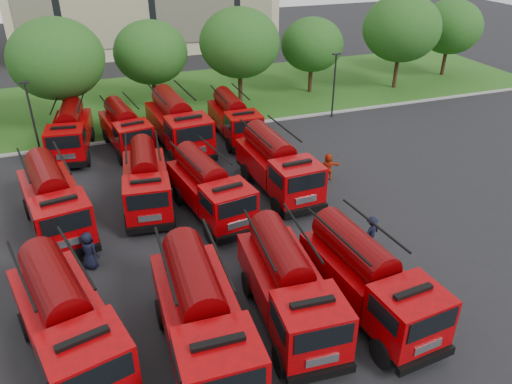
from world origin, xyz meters
TOP-DOWN VIEW (x-y plane):
  - ground at (0.00, 0.00)m, footprint 140.00×140.00m
  - lawn at (0.00, 26.00)m, footprint 70.00×16.00m
  - curb at (0.00, 17.90)m, footprint 70.00×0.30m
  - tree_2 at (-8.00, 21.50)m, footprint 6.72×6.72m
  - tree_3 at (-1.00, 24.00)m, footprint 5.88×5.88m
  - tree_4 at (6.00, 22.50)m, footprint 6.55×6.55m
  - tree_5 at (13.00, 23.50)m, footprint 5.46×5.46m
  - tree_6 at (21.00, 22.00)m, footprint 6.89×6.89m
  - tree_7 at (28.00, 24.00)m, footprint 6.05×6.05m
  - lamp_post_0 at (-10.00, 17.20)m, footprint 0.60×0.25m
  - lamp_post_1 at (12.00, 17.20)m, footprint 0.60×0.25m
  - fire_truck_0 at (-8.53, -2.01)m, footprint 4.28×7.81m
  - fire_truck_1 at (-4.01, -3.49)m, footprint 2.98×7.68m
  - fire_truck_2 at (-0.38, -2.82)m, footprint 2.99×7.25m
  - fire_truck_3 at (2.76, -3.52)m, footprint 3.14×7.31m
  - fire_truck_4 at (-8.93, 7.27)m, footprint 3.73×7.62m
  - fire_truck_5 at (-4.20, 8.06)m, footprint 3.09×7.02m
  - fire_truck_6 at (-1.17, 6.03)m, footprint 3.42×7.16m
  - fire_truck_7 at (3.20, 7.22)m, footprint 3.01×7.41m
  - fire_truck_8 at (-7.85, 17.03)m, footprint 3.21×7.03m
  - fire_truck_9 at (-4.29, 16.45)m, footprint 3.14×6.78m
  - fire_truck_10 at (-0.87, 15.32)m, footprint 3.40×8.09m
  - fire_truck_11 at (3.30, 15.79)m, footprint 2.45×6.63m
  - firefighter_0 at (2.53, -5.20)m, footprint 0.84×0.80m
  - firefighter_2 at (4.50, -4.04)m, footprint 1.04×1.23m
  - firefighter_3 at (5.47, 0.55)m, footprint 1.10×0.77m
  - firefighter_4 at (-7.58, 3.27)m, footprint 1.07×1.08m
  - firefighter_5 at (6.66, 7.51)m, footprint 1.72×1.07m

SIDE VIEW (x-z plane):
  - ground at x=0.00m, z-range 0.00..0.00m
  - firefighter_0 at x=2.53m, z-range -0.93..0.93m
  - firefighter_2 at x=4.50m, z-range -0.91..0.91m
  - firefighter_3 at x=5.47m, z-range -0.77..0.77m
  - firefighter_4 at x=-7.58m, z-range -0.94..0.94m
  - firefighter_5 at x=6.66m, z-range -0.86..0.86m
  - lawn at x=0.00m, z-range 0.00..0.12m
  - curb at x=0.00m, z-range 0.00..0.14m
  - fire_truck_9 at x=-4.29m, z-range 0.01..2.98m
  - fire_truck_11 at x=3.30m, z-range 0.01..3.02m
  - fire_truck_8 at x=-7.85m, z-range 0.01..3.10m
  - fire_truck_5 at x=-4.20m, z-range 0.01..3.11m
  - fire_truck_6 at x=-1.17m, z-range 0.01..3.14m
  - fire_truck_2 at x=-0.38m, z-range 0.01..3.24m
  - fire_truck_3 at x=2.76m, z-range 0.01..3.25m
  - fire_truck_7 at x=3.20m, z-range 0.01..3.32m
  - fire_truck_4 at x=-8.93m, z-range 0.01..3.33m
  - fire_truck_0 at x=-8.53m, z-range 0.01..3.39m
  - fire_truck_1 at x=-4.01m, z-range 0.01..3.47m
  - fire_truck_10 at x=-0.87m, z-range 0.01..3.61m
  - lamp_post_0 at x=-10.00m, z-range 0.34..5.45m
  - lamp_post_1 at x=12.00m, z-range 0.34..5.45m
  - tree_5 at x=13.00m, z-range 1.01..7.69m
  - tree_3 at x=-1.00m, z-range 1.09..8.28m
  - tree_7 at x=28.00m, z-range 1.12..8.52m
  - tree_4 at x=6.00m, z-range 1.21..9.23m
  - tree_2 at x=-8.00m, z-range 1.25..9.46m
  - tree_6 at x=21.00m, z-range 1.28..9.70m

